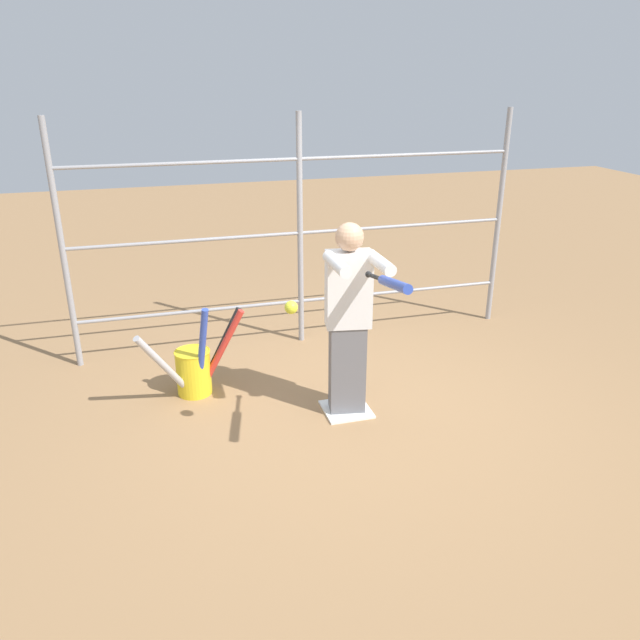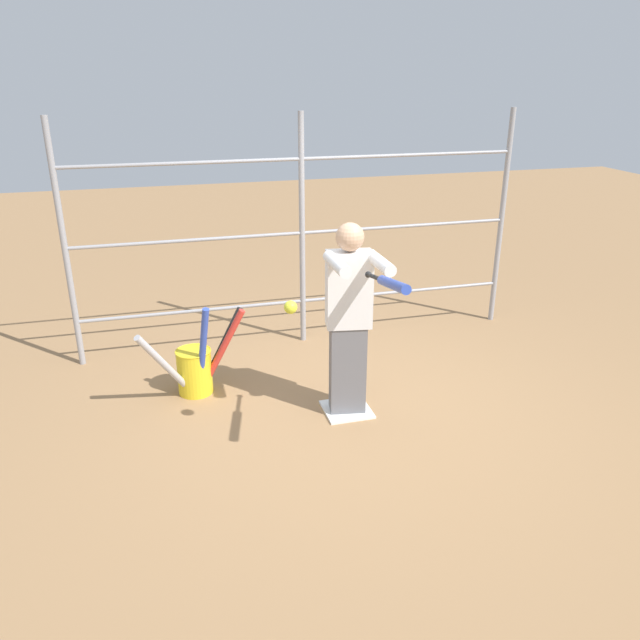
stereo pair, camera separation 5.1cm
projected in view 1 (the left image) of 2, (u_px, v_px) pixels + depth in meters
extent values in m
plane|color=#9E754C|center=(346.00, 410.00, 5.46)|extent=(24.00, 24.00, 0.00)
cube|color=white|center=(346.00, 409.00, 5.46)|extent=(0.40, 0.40, 0.02)
cylinder|color=#939399|center=(498.00, 219.00, 7.02)|extent=(0.06, 0.06, 2.41)
cylinder|color=#939399|center=(300.00, 233.00, 6.44)|extent=(0.06, 0.06, 2.41)
cylinder|color=#939399|center=(62.00, 249.00, 5.85)|extent=(0.06, 0.06, 2.41)
cylinder|color=#939399|center=(301.00, 301.00, 6.72)|extent=(4.61, 0.04, 0.04)
cylinder|color=#939399|center=(300.00, 233.00, 6.44)|extent=(4.61, 0.04, 0.04)
cylinder|color=#939399|center=(299.00, 159.00, 6.16)|extent=(4.61, 0.04, 0.04)
cube|color=slate|center=(347.00, 369.00, 5.31)|extent=(0.32, 0.24, 0.81)
cube|color=white|center=(349.00, 289.00, 5.04)|extent=(0.40, 0.27, 0.63)
sphere|color=tan|center=(350.00, 237.00, 4.88)|extent=(0.23, 0.23, 0.23)
cylinder|color=white|center=(380.00, 262.00, 4.75)|extent=(0.10, 0.45, 0.10)
cylinder|color=white|center=(337.00, 264.00, 4.72)|extent=(0.10, 0.45, 0.10)
sphere|color=black|center=(368.00, 274.00, 4.54)|extent=(0.05, 0.05, 0.05)
cylinder|color=black|center=(375.00, 277.00, 4.38)|extent=(0.05, 0.34, 0.10)
cylinder|color=#334CB2|center=(395.00, 284.00, 3.98)|extent=(0.10, 0.51, 0.16)
sphere|color=yellow|center=(291.00, 307.00, 4.42)|extent=(0.10, 0.10, 0.10)
cylinder|color=yellow|center=(194.00, 372.00, 5.68)|extent=(0.31, 0.31, 0.42)
torus|color=yellow|center=(192.00, 352.00, 5.61)|extent=(0.33, 0.33, 0.01)
cylinder|color=#B2B2B7|center=(165.00, 367.00, 5.36)|extent=(0.48, 0.42, 0.76)
cylinder|color=black|center=(220.00, 348.00, 5.70)|extent=(0.45, 0.10, 0.76)
cylinder|color=red|center=(221.00, 351.00, 5.60)|extent=(0.45, 0.18, 0.80)
cylinder|color=#334CB2|center=(202.00, 352.00, 5.47)|extent=(0.17, 0.27, 0.87)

